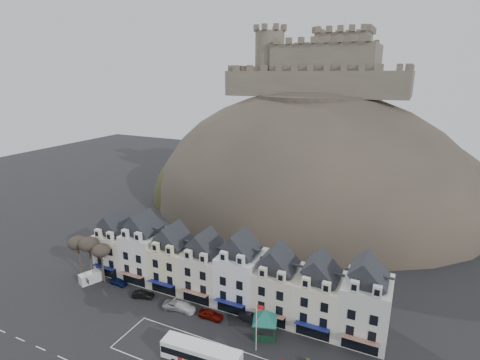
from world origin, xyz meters
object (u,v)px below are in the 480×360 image
at_px(car_white, 183,307).
at_px(car_charcoal, 254,317).
at_px(white_van, 92,277).
at_px(car_navy, 119,282).
at_px(flagpole, 257,324).
at_px(car_maroon, 211,314).
at_px(bus, 201,355).
at_px(bus_shelter, 265,315).
at_px(car_silver, 177,305).
at_px(car_black, 143,295).

distance_m(car_white, car_charcoal, 12.10).
bearing_deg(white_van, car_navy, 36.78).
relative_size(flagpole, car_maroon, 1.89).
distance_m(bus, car_charcoal, 11.95).
distance_m(bus_shelter, car_navy, 30.28).
height_order(bus, car_maroon, bus).
relative_size(bus, car_silver, 2.42).
relative_size(car_black, car_maroon, 0.92).
xyz_separation_m(white_van, car_white, (20.79, -0.04, -0.33)).
bearing_deg(bus_shelter, car_black, 162.37).
height_order(bus_shelter, car_black, bus_shelter).
relative_size(bus, white_van, 2.42).
relative_size(bus, car_white, 2.52).
height_order(flagpole, car_black, flagpole).
distance_m(bus, white_van, 31.37).
bearing_deg(bus_shelter, car_maroon, 161.40).
xyz_separation_m(flagpole, car_navy, (-30.24, 4.84, -3.87)).
relative_size(bus_shelter, car_black, 1.81).
distance_m(flagpole, car_maroon, 10.91).
xyz_separation_m(flagpole, car_white, (-14.84, 3.42, -3.83)).
bearing_deg(car_white, bus_shelter, -89.67).
bearing_deg(white_van, car_charcoal, 26.47).
xyz_separation_m(car_white, car_charcoal, (11.87, 2.33, 0.14)).
relative_size(bus_shelter, car_navy, 1.91).
bearing_deg(car_maroon, white_van, 89.06).
height_order(car_navy, car_white, car_white).
bearing_deg(bus_shelter, flagpole, -105.37).
bearing_deg(bus, car_black, 148.35).
xyz_separation_m(white_van, car_charcoal, (32.66, 2.29, -0.19)).
relative_size(car_black, car_silver, 0.81).
relative_size(car_navy, car_charcoal, 0.75).
bearing_deg(car_maroon, car_black, 89.48).
bearing_deg(white_van, flagpole, 16.91).
distance_m(car_silver, car_white, 1.20).
distance_m(bus, car_silver, 13.94).
bearing_deg(car_black, bus, -135.64).
distance_m(bus_shelter, car_black, 23.35).
height_order(flagpole, car_maroon, flagpole).
bearing_deg(white_van, car_maroon, 22.72).
bearing_deg(car_charcoal, car_maroon, 114.29).
bearing_deg(car_charcoal, car_navy, 98.02).
xyz_separation_m(bus_shelter, flagpole, (0.14, -3.42, 0.92)).
height_order(bus_shelter, car_silver, bus_shelter).
bearing_deg(white_van, bus_shelter, 22.39).
distance_m(bus, flagpole, 8.60).
distance_m(white_van, car_charcoal, 32.74).
height_order(car_white, car_charcoal, car_charcoal).
bearing_deg(car_maroon, bus, -158.74).
height_order(car_navy, car_black, car_black).
bearing_deg(car_maroon, car_navy, 85.31).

